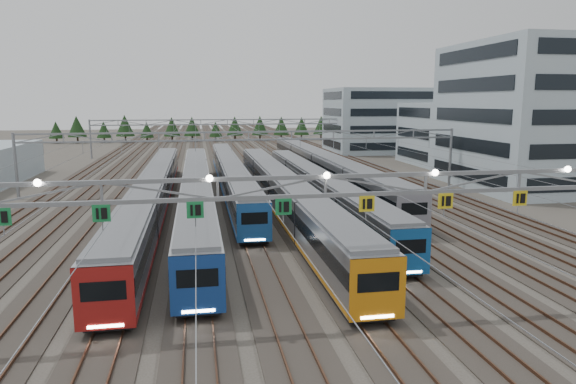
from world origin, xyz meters
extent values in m
plane|color=#47423A|center=(0.00, 0.00, 0.00)|extent=(400.00, 400.00, 0.00)
cube|color=#2D2823|center=(0.00, 100.00, 0.04)|extent=(54.00, 260.00, 0.08)
cube|color=brown|center=(-25.47, 100.00, 0.16)|extent=(0.08, 260.00, 0.16)
cube|color=brown|center=(25.47, 100.00, 0.16)|extent=(0.08, 260.00, 0.16)
cube|color=brown|center=(-0.72, 100.00, 0.16)|extent=(0.08, 260.00, 0.16)
cube|color=brown|center=(0.72, 100.00, 0.16)|extent=(0.08, 260.00, 0.16)
cube|color=black|center=(-11.25, 30.21, 0.43)|extent=(2.45, 60.99, 0.37)
cube|color=#A8AAB0|center=(-11.25, 30.21, 2.22)|extent=(2.88, 62.23, 3.24)
cube|color=black|center=(-11.25, 30.21, 2.61)|extent=(2.94, 61.92, 0.98)
cube|color=maroon|center=(-11.25, 30.21, 0.86)|extent=(2.93, 61.92, 0.36)
cube|color=slate|center=(-11.25, 30.21, 3.94)|extent=(2.59, 60.99, 0.26)
cube|color=maroon|center=(-11.25, -0.86, 2.22)|extent=(2.90, 0.12, 3.24)
cube|color=black|center=(-11.25, -0.89, 2.61)|extent=(2.16, 0.10, 0.98)
cube|color=white|center=(-11.25, -0.92, 0.81)|extent=(1.73, 0.06, 0.15)
cube|color=black|center=(-6.75, 29.94, 0.43)|extent=(2.45, 58.38, 0.37)
cube|color=#A8AAB0|center=(-6.75, 29.94, 2.22)|extent=(2.88, 59.57, 3.24)
cube|color=black|center=(-6.75, 29.94, 2.61)|extent=(2.94, 59.27, 0.98)
cube|color=navy|center=(-6.75, 29.94, 0.86)|extent=(2.93, 59.27, 0.36)
cube|color=slate|center=(-6.75, 29.94, 3.95)|extent=(2.60, 58.38, 0.26)
cube|color=navy|center=(-6.75, 0.20, 2.22)|extent=(2.90, 0.12, 3.24)
cube|color=black|center=(-6.75, 0.17, 2.61)|extent=(2.16, 0.10, 0.98)
cube|color=white|center=(-6.75, 0.14, 0.81)|extent=(1.73, 0.06, 0.15)
cube|color=black|center=(-2.25, 41.96, 0.42)|extent=(2.38, 55.42, 0.36)
cube|color=#A8AAB0|center=(-2.25, 41.96, 2.17)|extent=(2.81, 56.56, 3.16)
cube|color=black|center=(-2.25, 41.96, 2.55)|extent=(2.87, 56.27, 0.95)
cube|color=#1E56A5|center=(-2.25, 41.96, 0.84)|extent=(2.86, 56.27, 0.35)
cube|color=slate|center=(-2.25, 41.96, 3.85)|extent=(2.53, 55.42, 0.25)
cube|color=#1E56A5|center=(-2.25, 13.73, 2.17)|extent=(2.83, 0.12, 3.16)
cube|color=black|center=(-2.25, 13.70, 2.55)|extent=(2.10, 0.10, 0.95)
cube|color=white|center=(-2.25, 13.67, 0.79)|extent=(1.68, 0.06, 0.15)
cube|color=black|center=(2.25, 27.25, 0.43)|extent=(2.51, 57.75, 0.38)
cube|color=#A8AAB0|center=(2.25, 27.25, 2.27)|extent=(2.95, 58.93, 3.32)
cube|color=black|center=(2.25, 27.25, 2.67)|extent=(3.01, 58.64, 1.00)
cube|color=orange|center=(2.25, 27.25, 0.87)|extent=(3.00, 58.64, 0.37)
cube|color=slate|center=(2.25, 27.25, 4.03)|extent=(2.66, 57.75, 0.26)
cube|color=orange|center=(2.25, -2.17, 2.27)|extent=(2.97, 0.12, 3.32)
cube|color=black|center=(2.25, -2.20, 2.67)|extent=(2.21, 0.10, 1.00)
cube|color=white|center=(2.25, -2.23, 0.82)|extent=(1.77, 0.06, 0.16)
cube|color=black|center=(6.75, 30.14, 0.42)|extent=(2.33, 50.95, 0.35)
cube|color=#A8AAB0|center=(6.75, 30.14, 2.12)|extent=(2.74, 51.99, 3.08)
cube|color=black|center=(6.75, 30.14, 2.49)|extent=(2.80, 51.73, 0.93)
cube|color=#1756A1|center=(6.75, 30.14, 0.83)|extent=(2.79, 51.73, 0.34)
cube|color=slate|center=(6.75, 30.14, 3.76)|extent=(2.46, 50.95, 0.24)
cube|color=#1756A1|center=(6.75, 4.20, 2.12)|extent=(2.76, 0.12, 3.08)
cube|color=black|center=(6.75, 4.17, 2.49)|extent=(2.05, 0.10, 0.93)
cube|color=white|center=(6.75, 4.14, 0.78)|extent=(1.64, 0.06, 0.15)
cube|color=black|center=(11.25, 46.41, 0.44)|extent=(2.62, 63.80, 0.40)
cube|color=#A8AAB0|center=(11.25, 46.41, 2.36)|extent=(3.08, 65.10, 3.47)
cube|color=black|center=(11.25, 46.41, 2.77)|extent=(3.14, 64.78, 1.05)
cube|color=gray|center=(11.25, 46.41, 0.90)|extent=(3.13, 64.78, 0.39)
cube|color=slate|center=(11.25, 46.41, 4.20)|extent=(2.77, 63.80, 0.28)
cube|color=gray|center=(11.25, 13.91, 2.36)|extent=(3.10, 0.12, 3.47)
cube|color=black|center=(11.25, 13.88, 2.77)|extent=(2.31, 0.10, 1.05)
cube|color=white|center=(11.25, 13.85, 0.85)|extent=(1.85, 0.06, 0.17)
cube|color=gray|center=(0.00, 0.00, 7.80)|extent=(56.00, 0.22, 0.22)
cube|color=gray|center=(0.00, 0.00, 6.80)|extent=(56.00, 0.22, 0.22)
cube|color=#1A8241|center=(-15.75, -0.12, 6.30)|extent=(0.85, 0.06, 0.85)
cube|color=#1A8241|center=(-11.25, -0.12, 6.30)|extent=(0.85, 0.06, 0.85)
cube|color=#1A8241|center=(-6.75, -0.12, 6.30)|extent=(0.85, 0.06, 0.85)
cube|color=#1A8241|center=(-2.25, -0.12, 6.30)|extent=(0.85, 0.06, 0.85)
cube|color=yellow|center=(2.25, -0.12, 6.30)|extent=(0.85, 0.06, 0.85)
cube|color=yellow|center=(6.75, -0.12, 6.30)|extent=(0.85, 0.06, 0.85)
cube|color=yellow|center=(11.25, -0.12, 6.30)|extent=(0.85, 0.06, 0.85)
cylinder|color=gray|center=(-28.00, 40.00, 4.00)|extent=(0.36, 0.36, 8.00)
cylinder|color=gray|center=(28.00, 40.00, 4.00)|extent=(0.36, 0.36, 8.00)
cube|color=gray|center=(0.00, 40.00, 7.80)|extent=(56.00, 0.22, 0.22)
cube|color=gray|center=(0.00, 40.00, 6.80)|extent=(56.00, 0.22, 0.22)
cylinder|color=gray|center=(-28.00, 85.00, 4.00)|extent=(0.36, 0.36, 8.00)
cylinder|color=gray|center=(28.00, 85.00, 4.00)|extent=(0.36, 0.36, 8.00)
cube|color=gray|center=(0.00, 85.00, 7.80)|extent=(56.00, 0.22, 0.22)
cube|color=gray|center=(0.00, 85.00, 6.80)|extent=(56.00, 0.22, 0.22)
cube|color=#A4B7C4|center=(38.05, 37.36, 9.69)|extent=(18.00, 22.00, 19.39)
cube|color=#A4B7C4|center=(39.81, 63.93, 5.68)|extent=(14.00, 16.00, 11.37)
cube|color=#A4B7C4|center=(35.12, 89.24, 7.29)|extent=(22.00, 18.00, 14.59)
camera|label=1|loc=(-6.57, -25.71, 11.68)|focal=32.00mm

